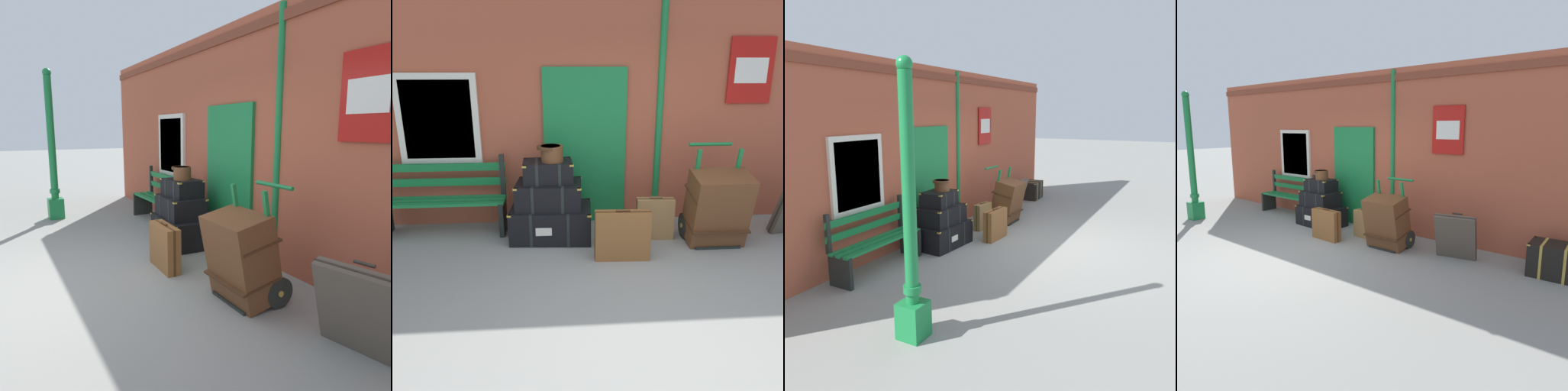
# 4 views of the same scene
# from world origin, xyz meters

# --- Properties ---
(ground_plane) EXTENTS (60.00, 60.00, 0.00)m
(ground_plane) POSITION_xyz_m (0.00, 0.00, 0.00)
(ground_plane) COLOR gray
(brick_facade) EXTENTS (10.40, 0.35, 3.20)m
(brick_facade) POSITION_xyz_m (-0.02, 2.60, 1.60)
(brick_facade) COLOR #AD5138
(brick_facade) RESTS_ON ground
(lamp_post) EXTENTS (0.28, 0.28, 2.88)m
(lamp_post) POSITION_xyz_m (-3.54, 0.47, 1.09)
(lamp_post) COLOR #197A3D
(lamp_post) RESTS_ON ground
(platform_bench) EXTENTS (1.60, 0.43, 1.01)m
(platform_bench) POSITION_xyz_m (-2.25, 2.16, 0.44)
(platform_bench) COLOR #197A3D
(platform_bench) RESTS_ON ground
(steamer_trunk_base) EXTENTS (1.05, 0.72, 0.43)m
(steamer_trunk_base) POSITION_xyz_m (-0.85, 1.88, 0.21)
(steamer_trunk_base) COLOR black
(steamer_trunk_base) RESTS_ON ground
(steamer_trunk_middle) EXTENTS (0.84, 0.60, 0.33)m
(steamer_trunk_middle) POSITION_xyz_m (-0.87, 1.88, 0.58)
(steamer_trunk_middle) COLOR black
(steamer_trunk_middle) RESTS_ON steamer_trunk_base
(steamer_trunk_top) EXTENTS (0.63, 0.47, 0.27)m
(steamer_trunk_top) POSITION_xyz_m (-0.88, 1.92, 0.87)
(steamer_trunk_top) COLOR black
(steamer_trunk_top) RESTS_ON steamer_trunk_middle
(round_hatbox) EXTENTS (0.31, 0.28, 0.20)m
(round_hatbox) POSITION_xyz_m (-0.83, 1.89, 1.11)
(round_hatbox) COLOR brown
(round_hatbox) RESTS_ON steamer_trunk_top
(porters_trolley) EXTENTS (0.71, 0.59, 1.20)m
(porters_trolley) POSITION_xyz_m (1.16, 1.69, 0.27)
(porters_trolley) COLOR black
(porters_trolley) RESTS_ON ground
(large_brown_trunk) EXTENTS (0.70, 0.60, 0.95)m
(large_brown_trunk) POSITION_xyz_m (1.16, 1.52, 0.47)
(large_brown_trunk) COLOR brown
(large_brown_trunk) RESTS_ON ground
(suitcase_beige) EXTENTS (0.48, 0.19, 0.57)m
(suitcase_beige) POSITION_xyz_m (0.46, 1.76, 0.26)
(suitcase_beige) COLOR olive
(suitcase_beige) RESTS_ON ground
(suitcase_olive) EXTENTS (0.70, 0.47, 0.76)m
(suitcase_olive) POSITION_xyz_m (2.35, 1.74, 0.38)
(suitcase_olive) COLOR #51473D
(suitcase_olive) RESTS_ON ground
(suitcase_oxblood) EXTENTS (0.64, 0.21, 0.61)m
(suitcase_oxblood) POSITION_xyz_m (-0.04, 1.22, 0.28)
(suitcase_oxblood) COLOR brown
(suitcase_oxblood) RESTS_ON ground
(corner_trunk) EXTENTS (0.71, 0.52, 0.49)m
(corner_trunk) POSITION_xyz_m (3.77, 1.99, 0.24)
(corner_trunk) COLOR black
(corner_trunk) RESTS_ON ground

